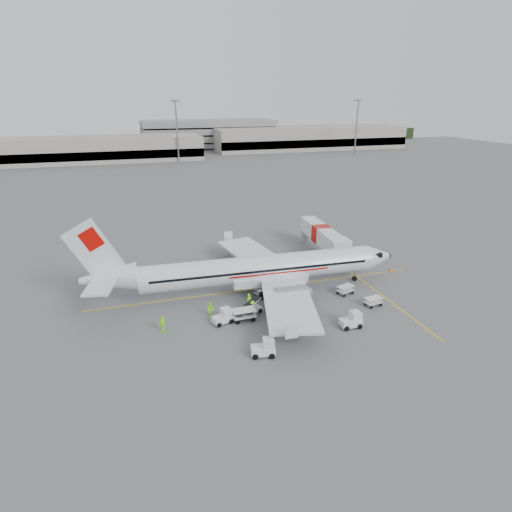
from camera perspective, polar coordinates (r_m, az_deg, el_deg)
The scene contains 26 objects.
ground at distance 56.11m, azimuth 0.60°, elevation -4.32°, with size 360.00×360.00×0.00m, color #56595B.
stripe_lead at distance 56.11m, azimuth 0.60°, elevation -4.32°, with size 44.00×0.20×0.01m, color yellow.
stripe_cross at distance 55.39m, azimuth 17.23°, elevation -5.66°, with size 0.20×20.00×0.01m, color yellow.
terminal_west at distance 181.14m, azimuth -25.44°, elevation 12.59°, with size 110.00×22.00×9.00m, color gray, non-canonical shape.
terminal_east at distance 212.36m, azimuth 6.95°, elevation 15.39°, with size 90.00×26.00×10.00m, color gray, non-canonical shape.
parking_garage at distance 213.02m, azimuth -6.35°, elevation 15.97°, with size 62.00×24.00×14.00m, color slate, non-canonical shape.
treeline at distance 224.95m, azimuth -13.55°, elevation 14.76°, with size 300.00×3.00×6.00m, color black, non-canonical shape.
mast_center at distance 168.20m, azimuth -10.47°, elevation 15.94°, with size 3.20×1.20×22.00m, color slate, non-canonical shape.
mast_east at distance 192.36m, azimuth 13.24°, elevation 16.29°, with size 3.20×1.20×22.00m, color slate, non-canonical shape.
aircraft at distance 53.14m, azimuth 0.56°, elevation 0.57°, with size 39.50×30.96×10.89m, color white, non-canonical shape.
jet_bridge at distance 68.69m, azimuth 8.65°, elevation 2.18°, with size 3.17×16.93×4.44m, color silver, non-canonical shape.
belt_loader at distance 49.24m, azimuth -0.96°, elevation -6.58°, with size 4.25×1.60×2.30m, color silver, non-canonical shape.
tug_fore at distance 47.89m, azimuth 12.53°, elevation -8.30°, with size 2.31×1.32×1.78m, color silver, non-canonical shape.
tug_mid at distance 42.11m, azimuth 0.96°, elevation -12.08°, with size 2.33×1.34×1.80m, color silver, non-canonical shape.
tug_aft at distance 47.69m, azimuth -4.52°, elevation -8.02°, with size 2.18×1.25×1.69m, color silver, non-canonical shape.
cart_loaded_a at distance 53.85m, azimuth 0.96°, elevation -4.80°, with size 2.08×1.23×1.09m, color silver, non-canonical shape.
cart_loaded_b at distance 48.22m, azimuth -1.64°, elevation -7.86°, with size 2.56×1.51×1.33m, color silver, non-canonical shape.
cart_empty_a at distance 55.49m, azimuth 11.83°, elevation -4.46°, with size 2.13×1.26×1.11m, color silver, non-canonical shape.
cart_empty_b at distance 53.29m, azimuth 15.37°, elevation -5.90°, with size 2.05×1.21×1.07m, color silver, non-canonical shape.
cone_nose at distance 64.07m, azimuth 17.47°, elevation -1.74°, with size 0.41×0.41×0.66m, color #FB5C04.
cone_port at distance 67.13m, azimuth 2.03°, elevation 0.25°, with size 0.40×0.40×0.65m, color #FB5C04.
cone_stbd at distance 44.99m, azimuth 1.01°, elevation -10.67°, with size 0.35×0.35×0.57m, color #FB5C04.
crew_a at distance 50.65m, azimuth -0.91°, elevation -6.03°, with size 0.68×0.45×1.87m, color #87E61A.
crew_b at distance 49.28m, azimuth -6.10°, elevation -7.11°, with size 0.79×0.62×1.64m, color #87E61A.
crew_c at distance 49.45m, azimuth -0.44°, elevation -6.89°, with size 1.05×0.61×1.63m, color #87E61A.
crew_d at distance 46.91m, azimuth -12.31°, elevation -8.84°, with size 1.12×0.47×1.91m, color #87E61A.
Camera 1 is at (-15.56, -48.47, 23.61)m, focal length 30.00 mm.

